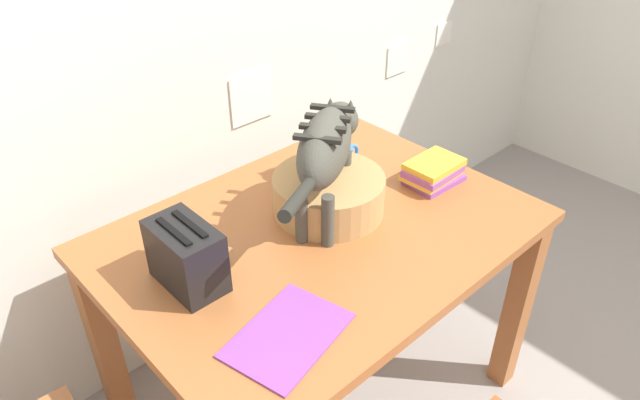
{
  "coord_description": "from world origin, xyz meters",
  "views": [
    {
      "loc": [
        -0.91,
        0.23,
        1.76
      ],
      "look_at": [
        0.01,
        1.22,
        0.85
      ],
      "focal_mm": 32.94,
      "sensor_mm": 36.0,
      "label": 1
    }
  ],
  "objects_px": {
    "saucer_bowl": "(339,175)",
    "toaster": "(186,256)",
    "dining_table": "(320,254)",
    "coffee_mug": "(340,160)",
    "book_stack": "(433,172)",
    "wicker_basket": "(329,193)",
    "cat": "(327,147)",
    "magazine": "(288,335)"
  },
  "relations": [
    {
      "from": "saucer_bowl",
      "to": "toaster",
      "type": "distance_m",
      "value": 0.64
    },
    {
      "from": "saucer_bowl",
      "to": "dining_table",
      "type": "bearing_deg",
      "value": -145.75
    },
    {
      "from": "saucer_bowl",
      "to": "coffee_mug",
      "type": "distance_m",
      "value": 0.06
    },
    {
      "from": "dining_table",
      "to": "book_stack",
      "type": "relative_size",
      "value": 6.33
    },
    {
      "from": "wicker_basket",
      "to": "book_stack",
      "type": "bearing_deg",
      "value": -17.66
    },
    {
      "from": "dining_table",
      "to": "coffee_mug",
      "type": "xyz_separation_m",
      "value": [
        0.23,
        0.16,
        0.16
      ]
    },
    {
      "from": "dining_table",
      "to": "saucer_bowl",
      "type": "distance_m",
      "value": 0.3
    },
    {
      "from": "cat",
      "to": "magazine",
      "type": "relative_size",
      "value": 2.05
    },
    {
      "from": "saucer_bowl",
      "to": "toaster",
      "type": "height_order",
      "value": "toaster"
    },
    {
      "from": "saucer_bowl",
      "to": "book_stack",
      "type": "bearing_deg",
      "value": -46.49
    },
    {
      "from": "dining_table",
      "to": "saucer_bowl",
      "type": "relative_size",
      "value": 6.57
    },
    {
      "from": "magazine",
      "to": "book_stack",
      "type": "xyz_separation_m",
      "value": [
        0.77,
        0.19,
        0.03
      ]
    },
    {
      "from": "cat",
      "to": "coffee_mug",
      "type": "xyz_separation_m",
      "value": [
        0.16,
        0.11,
        -0.15
      ]
    },
    {
      "from": "saucer_bowl",
      "to": "coffee_mug",
      "type": "bearing_deg",
      "value": -0.0
    },
    {
      "from": "saucer_bowl",
      "to": "toaster",
      "type": "relative_size",
      "value": 0.91
    },
    {
      "from": "saucer_bowl",
      "to": "magazine",
      "type": "xyz_separation_m",
      "value": [
        -0.56,
        -0.41,
        -0.01
      ]
    },
    {
      "from": "cat",
      "to": "dining_table",
      "type": "bearing_deg",
      "value": -89.6
    },
    {
      "from": "coffee_mug",
      "to": "wicker_basket",
      "type": "bearing_deg",
      "value": -145.12
    },
    {
      "from": "coffee_mug",
      "to": "toaster",
      "type": "relative_size",
      "value": 0.65
    },
    {
      "from": "saucer_bowl",
      "to": "book_stack",
      "type": "height_order",
      "value": "book_stack"
    },
    {
      "from": "saucer_bowl",
      "to": "wicker_basket",
      "type": "height_order",
      "value": "wicker_basket"
    },
    {
      "from": "dining_table",
      "to": "magazine",
      "type": "bearing_deg",
      "value": -143.29
    },
    {
      "from": "saucer_bowl",
      "to": "magazine",
      "type": "height_order",
      "value": "saucer_bowl"
    },
    {
      "from": "dining_table",
      "to": "toaster",
      "type": "relative_size",
      "value": 6.0
    },
    {
      "from": "dining_table",
      "to": "coffee_mug",
      "type": "bearing_deg",
      "value": 33.86
    },
    {
      "from": "dining_table",
      "to": "saucer_bowl",
      "type": "xyz_separation_m",
      "value": [
        0.23,
        0.16,
        0.11
      ]
    },
    {
      "from": "dining_table",
      "to": "cat",
      "type": "relative_size",
      "value": 2.06
    },
    {
      "from": "coffee_mug",
      "to": "saucer_bowl",
      "type": "bearing_deg",
      "value": 180.0
    },
    {
      "from": "wicker_basket",
      "to": "cat",
      "type": "bearing_deg",
      "value": -165.52
    },
    {
      "from": "dining_table",
      "to": "book_stack",
      "type": "distance_m",
      "value": 0.46
    },
    {
      "from": "wicker_basket",
      "to": "toaster",
      "type": "height_order",
      "value": "toaster"
    },
    {
      "from": "cat",
      "to": "saucer_bowl",
      "type": "bearing_deg",
      "value": 90.0
    },
    {
      "from": "dining_table",
      "to": "cat",
      "type": "height_order",
      "value": "cat"
    },
    {
      "from": "cat",
      "to": "wicker_basket",
      "type": "relative_size",
      "value": 1.76
    },
    {
      "from": "dining_table",
      "to": "book_stack",
      "type": "bearing_deg",
      "value": -7.89
    },
    {
      "from": "book_stack",
      "to": "dining_table",
      "type": "bearing_deg",
      "value": 172.11
    },
    {
      "from": "saucer_bowl",
      "to": "wicker_basket",
      "type": "distance_m",
      "value": 0.19
    },
    {
      "from": "book_stack",
      "to": "coffee_mug",
      "type": "bearing_deg",
      "value": 133.03
    },
    {
      "from": "dining_table",
      "to": "wicker_basket",
      "type": "distance_m",
      "value": 0.18
    },
    {
      "from": "toaster",
      "to": "cat",
      "type": "bearing_deg",
      "value": -1.31
    },
    {
      "from": "magazine",
      "to": "toaster",
      "type": "distance_m",
      "value": 0.33
    },
    {
      "from": "cat",
      "to": "coffee_mug",
      "type": "height_order",
      "value": "cat"
    }
  ]
}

